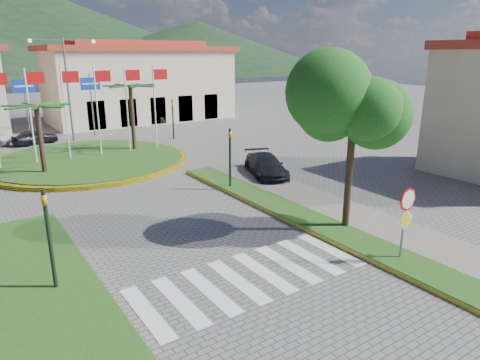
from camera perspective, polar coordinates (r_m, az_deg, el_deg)
ground at (r=11.38m, az=13.59°, el=-20.74°), size 160.00×160.00×0.00m
sidewalk_right at (r=16.61m, az=22.74°, el=-8.76°), size 4.00×28.00×0.15m
verge_right at (r=15.68m, az=20.27°, el=-9.94°), size 1.60×28.00×0.18m
median_left at (r=13.63m, az=-28.34°, el=-15.17°), size 5.00×14.00×0.18m
crosswalk at (r=13.86m, az=1.08°, el=-12.84°), size 8.00×3.00×0.01m
roundabout_island at (r=29.48m, az=-19.52°, el=2.57°), size 12.70×12.70×6.00m
stop_sign at (r=15.09m, az=21.25°, el=-4.06°), size 0.80×0.11×2.65m
deciduous_tree at (r=16.63m, az=15.05°, el=10.36°), size 3.60×3.60×6.80m
traffic_light_left at (r=13.40m, az=-24.16°, el=-6.29°), size 0.15×0.18×3.20m
traffic_light_right at (r=21.78m, az=-1.34°, el=3.63°), size 0.15×0.18×3.20m
traffic_light_far at (r=35.54m, az=-8.95°, el=8.48°), size 0.18×0.15×3.20m
direction_sign_west at (r=37.30m, az=-26.72°, el=9.78°), size 1.60×0.14×5.20m
direction_sign_east at (r=38.30m, az=-19.23°, el=10.73°), size 1.60×0.14×5.20m
street_lamp_centre at (r=36.81m, az=-22.01°, el=11.77°), size 4.80×0.16×8.00m
building_right at (r=47.12m, az=-13.25°, el=12.59°), size 19.08×9.54×8.05m
hill_far_mid at (r=167.51m, az=-27.95°, el=17.53°), size 180.00×180.00×30.00m
hill_far_east at (r=160.54m, az=-5.73°, el=17.25°), size 120.00×120.00×18.00m
car_dark_a at (r=37.01m, az=-25.66°, el=5.20°), size 3.53×2.07×1.13m
car_dark_b at (r=43.78m, az=-12.35°, el=7.95°), size 3.52×1.97×1.10m
car_side_right at (r=24.47m, az=3.48°, el=1.89°), size 3.18×4.68×1.26m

